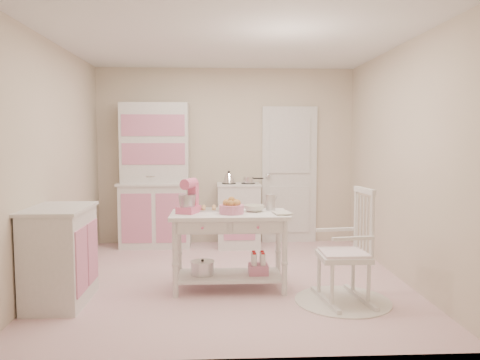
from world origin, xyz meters
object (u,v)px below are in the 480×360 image
object	(u,v)px
stand_mixer	(188,196)
work_table	(229,251)
base_cabinet	(60,255)
bread_basket	(232,209)
stove	(239,215)
rocking_chair	(344,245)
hutch	(155,175)

from	to	relation	value
stand_mixer	work_table	bearing A→B (deg)	19.50
base_cabinet	bread_basket	size ratio (longest dim) A/B	3.68
stove	rocking_chair	bearing A→B (deg)	-69.53
base_cabinet	stove	bearing A→B (deg)	51.69
rocking_chair	bread_basket	bearing A→B (deg)	151.99
stove	work_table	size ratio (longest dim) A/B	0.77
work_table	hutch	bearing A→B (deg)	116.90
bread_basket	base_cabinet	bearing A→B (deg)	-170.20
stove	rocking_chair	world-z (taller)	rocking_chair
stand_mixer	bread_basket	distance (m)	0.46
stove	stand_mixer	bearing A→B (deg)	-107.43
rocking_chair	bread_basket	xyz separation A→B (m)	(-1.06, 0.39, 0.30)
stove	base_cabinet	world-z (taller)	same
bread_basket	rocking_chair	bearing A→B (deg)	-20.14
hutch	bread_basket	size ratio (longest dim) A/B	8.32
work_table	stand_mixer	size ratio (longest dim) A/B	3.53
work_table	base_cabinet	bearing A→B (deg)	-168.37
hutch	work_table	xyz separation A→B (m)	(1.01, -2.00, -0.64)
rocking_chair	stove	bearing A→B (deg)	102.60
stand_mixer	hutch	bearing A→B (deg)	128.94
base_cabinet	bread_basket	bearing A→B (deg)	9.80
work_table	stand_mixer	bearing A→B (deg)	177.27
hutch	rocking_chair	xyz separation A→B (m)	(2.09, -2.44, -0.49)
rocking_chair	stand_mixer	distance (m)	1.62
stand_mixer	stove	bearing A→B (deg)	94.79
bread_basket	hutch	bearing A→B (deg)	116.78
base_cabinet	stand_mixer	distance (m)	1.35
stove	stand_mixer	size ratio (longest dim) A/B	2.71
work_table	bread_basket	distance (m)	0.45
hutch	stove	size ratio (longest dim) A/B	2.26
hutch	bread_basket	distance (m)	2.30
work_table	rocking_chair	bearing A→B (deg)	-22.11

